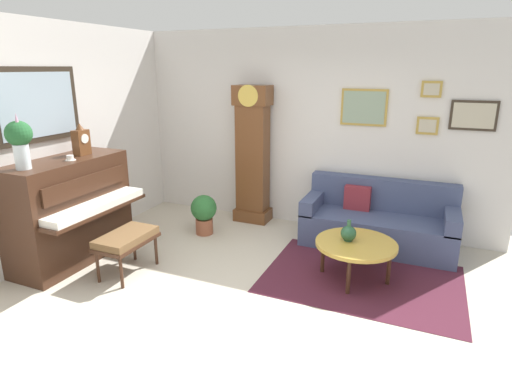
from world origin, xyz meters
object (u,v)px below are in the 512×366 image
object	(u,v)px
piano	(71,210)
coffee_table	(356,245)
grandfather_clock	(253,158)
flower_vase	(19,139)
couch	(378,222)
green_jug	(348,233)
piano_bench	(126,240)
teacup	(70,158)
mantel_clock	(81,141)
potted_plant	(204,212)

from	to	relation	value
piano	coffee_table	world-z (taller)	piano
grandfather_clock	flower_vase	world-z (taller)	grandfather_clock
couch	green_jug	distance (m)	1.06
piano_bench	grandfather_clock	bearing A→B (deg)	73.58
green_jug	piano	bearing A→B (deg)	-164.53
teacup	green_jug	size ratio (longest dim) A/B	0.48
flower_vase	green_jug	bearing A→B (deg)	23.88
mantel_clock	piano	bearing A→B (deg)	-90.58
mantel_clock	green_jug	xyz separation A→B (m)	(3.12, 0.59, -0.90)
teacup	grandfather_clock	bearing A→B (deg)	57.30
flower_vase	teacup	bearing A→B (deg)	77.40
coffee_table	mantel_clock	xyz separation A→B (m)	(-3.21, -0.58, 1.02)
mantel_clock	couch	bearing A→B (deg)	25.93
coffee_table	flower_vase	distance (m)	3.68
piano	mantel_clock	bearing A→B (deg)	89.42
potted_plant	piano_bench	bearing A→B (deg)	-98.79
piano_bench	grandfather_clock	xyz separation A→B (m)	(0.62, 2.10, 0.56)
grandfather_clock	flower_vase	xyz separation A→B (m)	(-1.45, -2.58, 0.59)
couch	flower_vase	distance (m)	4.28
grandfather_clock	green_jug	world-z (taller)	grandfather_clock
grandfather_clock	green_jug	bearing A→B (deg)	-35.86
couch	potted_plant	size ratio (longest dim) A/B	3.39
piano	green_jug	world-z (taller)	piano
grandfather_clock	coffee_table	xyz separation A→B (m)	(1.76, -1.22, -0.57)
piano_bench	potted_plant	xyz separation A→B (m)	(0.21, 1.34, -0.08)
coffee_table	teacup	distance (m)	3.33
teacup	piano_bench	bearing A→B (deg)	-1.52
piano_bench	teacup	xyz separation A→B (m)	(-0.72, 0.02, 0.86)
mantel_clock	teacup	bearing A→B (deg)	-69.25
piano	piano_bench	bearing A→B (deg)	-2.57
piano_bench	flower_vase	size ratio (longest dim) A/B	1.21
couch	mantel_clock	distance (m)	3.85
grandfather_clock	flower_vase	size ratio (longest dim) A/B	3.50
flower_vase	teacup	distance (m)	0.59
mantel_clock	teacup	distance (m)	0.35
coffee_table	potted_plant	bearing A→B (deg)	168.12
piano	piano_bench	size ratio (longest dim) A/B	2.06
green_jug	potted_plant	xyz separation A→B (m)	(-2.08, 0.44, -0.19)
couch	teacup	distance (m)	3.85
piano	flower_vase	world-z (taller)	flower_vase
piano	grandfather_clock	xyz separation A→B (m)	(1.45, 2.07, 0.34)
coffee_table	potted_plant	size ratio (longest dim) A/B	1.57
piano_bench	piano	bearing A→B (deg)	177.43
coffee_table	piano_bench	bearing A→B (deg)	-159.51
grandfather_clock	coffee_table	world-z (taller)	grandfather_clock
grandfather_clock	couch	size ratio (longest dim) A/B	1.07
couch	teacup	bearing A→B (deg)	-149.27
grandfather_clock	green_jug	distance (m)	2.10
grandfather_clock	potted_plant	bearing A→B (deg)	-118.49
grandfather_clock	couch	world-z (taller)	grandfather_clock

